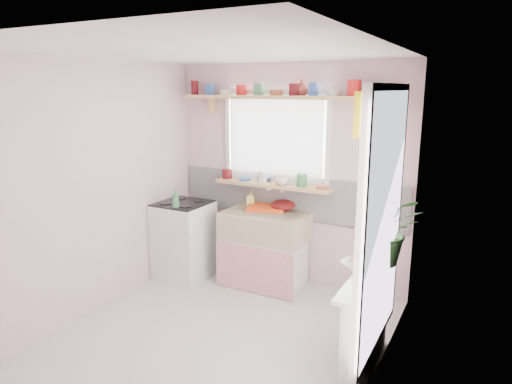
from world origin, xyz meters
The scene contains 19 objects.
room centered at (0.66, 0.86, 1.37)m, with size 3.20×3.20×3.20m.
sink_unit centered at (-0.15, 1.29, 0.43)m, with size 0.95×0.65×1.11m.
cooker centered at (-1.10, 1.05, 0.46)m, with size 0.58×0.58×0.93m.
radiator_ledge centered at (1.30, 0.20, 0.40)m, with size 0.22×0.95×0.78m.
windowsill centered at (-0.15, 1.48, 1.14)m, with size 1.40×0.22×0.04m, color tan.
pine_shelf centered at (0.00, 1.47, 2.12)m, with size 2.52×0.24×0.04m, color tan.
shelf_crockery centered at (-0.04, 1.47, 2.19)m, with size 2.47×0.11×0.12m.
sill_crockery centered at (-0.20, 1.48, 1.21)m, with size 1.35×0.11×0.12m.
dish_tray centered at (-0.21, 1.46, 0.87)m, with size 0.42×0.32×0.04m, color #FE4B16.
colander centered at (-0.02, 1.50, 0.91)m, with size 0.28×0.28×0.13m, color #580F0F.
jade_plant centered at (1.33, 0.60, 1.08)m, with size 0.54×0.47×0.60m, color #366829.
fruit_bowl centered at (1.21, 0.36, 0.81)m, with size 0.32×0.32×0.08m, color silver.
herb_pot centered at (1.33, -0.20, 0.88)m, with size 0.11×0.07×0.20m, color #2A6829.
soap_bottle_sink centered at (-0.44, 1.50, 0.95)m, with size 0.09×0.09×0.20m, color #EBED69.
sill_cup centered at (0.00, 1.42, 1.21)m, with size 0.13×0.13×0.10m, color white.
sill_bowl centered at (-0.28, 1.54, 1.19)m, with size 0.17×0.17×0.05m, color #3245A4.
shelf_vase centered at (0.16, 1.53, 2.22)m, with size 0.16×0.16×0.17m, color #A13D31.
cooker_bottle centered at (-1.03, 0.83, 1.02)m, with size 0.08×0.08×0.21m, color #3F7F4B.
fruit centered at (1.22, 0.36, 0.88)m, with size 0.20×0.14×0.10m.
Camera 1 is at (2.07, -3.10, 2.22)m, focal length 32.00 mm.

